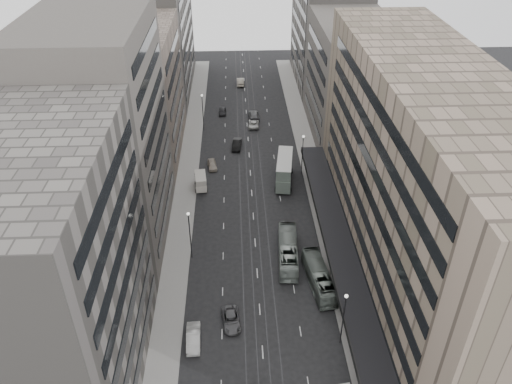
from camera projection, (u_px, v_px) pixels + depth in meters
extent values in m
plane|color=black|center=(260.00, 315.00, 65.88)|extent=(220.00, 220.00, 0.00)
cube|color=gray|center=(311.00, 167.00, 97.45)|extent=(4.00, 125.00, 0.15)
cube|color=gray|center=(188.00, 170.00, 96.55)|extent=(4.00, 125.00, 0.15)
cube|color=gray|center=(422.00, 183.00, 65.01)|extent=(15.00, 60.00, 30.00)
cube|color=black|center=(342.00, 250.00, 70.76)|extent=(4.40, 60.00, 0.50)
cube|color=#544E49|center=(351.00, 81.00, 103.24)|extent=(15.00, 28.00, 24.00)
cube|color=slate|center=(328.00, 30.00, 127.07)|extent=(15.00, 32.00, 28.00)
cube|color=slate|center=(52.00, 279.00, 50.10)|extent=(15.00, 28.00, 30.00)
cube|color=#544E49|center=(104.00, 137.00, 71.43)|extent=(15.00, 26.00, 34.00)
cube|color=gray|center=(137.00, 93.00, 96.37)|extent=(15.00, 28.00, 25.00)
cube|color=slate|center=(157.00, 36.00, 122.96)|extent=(15.00, 38.00, 28.00)
cylinder|color=#262628|center=(343.00, 321.00, 59.87)|extent=(0.16, 0.16, 8.00)
sphere|color=silver|center=(346.00, 296.00, 57.59)|extent=(0.44, 0.44, 0.44)
cylinder|color=#262628|center=(302.00, 156.00, 93.11)|extent=(0.16, 0.16, 8.00)
sphere|color=silver|center=(303.00, 137.00, 90.84)|extent=(0.44, 0.44, 0.44)
cylinder|color=#262628|center=(190.00, 236.00, 73.27)|extent=(0.16, 0.16, 8.00)
sphere|color=silver|center=(188.00, 214.00, 70.99)|extent=(0.44, 0.44, 0.44)
cylinder|color=#262628|center=(203.00, 113.00, 109.01)|extent=(0.16, 0.16, 8.00)
sphere|color=silver|center=(202.00, 95.00, 106.73)|extent=(0.44, 0.44, 0.44)
imported|color=slate|center=(319.00, 277.00, 69.76)|extent=(3.71, 10.82, 2.95)
imported|color=#96A19A|center=(288.00, 251.00, 74.25)|extent=(3.45, 11.56, 3.18)
cube|color=slate|center=(284.00, 174.00, 91.99)|extent=(3.90, 9.73, 2.42)
cube|color=slate|center=(285.00, 164.00, 90.74)|extent=(3.80, 9.35, 2.10)
cube|color=silver|center=(285.00, 159.00, 90.12)|extent=(3.90, 9.73, 0.13)
cylinder|color=black|center=(276.00, 190.00, 89.94)|extent=(0.44, 1.08, 1.05)
cylinder|color=black|center=(290.00, 190.00, 89.74)|extent=(0.44, 1.08, 1.05)
cylinder|color=black|center=(278.00, 170.00, 95.58)|extent=(0.44, 1.08, 1.05)
cylinder|color=black|center=(292.00, 171.00, 95.38)|extent=(0.44, 1.08, 1.05)
cube|color=silver|center=(201.00, 183.00, 90.79)|extent=(2.40, 4.54, 1.34)
cube|color=#B9B2A7|center=(200.00, 178.00, 90.13)|extent=(2.35, 4.45, 1.05)
cylinder|color=black|center=(196.00, 191.00, 89.86)|extent=(0.27, 0.71, 0.70)
cylinder|color=black|center=(207.00, 190.00, 90.10)|extent=(0.27, 0.71, 0.70)
cylinder|color=black|center=(195.00, 183.00, 92.23)|extent=(0.27, 0.71, 0.70)
cylinder|color=black|center=(206.00, 182.00, 92.47)|extent=(0.27, 0.71, 0.70)
imported|color=beige|center=(193.00, 338.00, 61.70)|extent=(1.89, 4.91, 1.59)
imported|color=#515153|center=(231.00, 320.00, 64.33)|extent=(2.76, 5.00, 1.33)
imported|color=#A39787|center=(212.00, 165.00, 96.99)|extent=(2.19, 4.35, 1.42)
imported|color=black|center=(237.00, 144.00, 103.71)|extent=(2.25, 5.09, 1.63)
imported|color=silver|center=(254.00, 123.00, 112.19)|extent=(2.59, 5.08, 1.37)
imported|color=#595A5C|center=(254.00, 115.00, 115.42)|extent=(2.65, 5.96, 1.70)
imported|color=#262528|center=(223.00, 111.00, 117.67)|extent=(1.68, 4.10, 1.39)
imported|color=#A29986|center=(240.00, 82.00, 132.88)|extent=(1.86, 5.19, 1.70)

